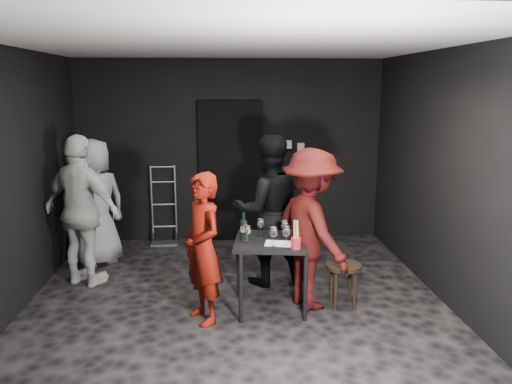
{
  "coord_description": "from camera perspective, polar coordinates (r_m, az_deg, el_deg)",
  "views": [
    {
      "loc": [
        -0.14,
        -4.92,
        2.3
      ],
      "look_at": [
        0.22,
        0.25,
        1.2
      ],
      "focal_mm": 35.0,
      "sensor_mm": 36.0,
      "label": 1
    }
  ],
  "objects": [
    {
      "name": "bystander_grey",
      "position": [
        6.75,
        -17.95,
        -0.45
      ],
      "size": [
        1.01,
        0.94,
        1.83
      ],
      "primitive_type": "imported",
      "rotation": [
        0.0,
        0.0,
        3.81
      ],
      "color": "gray",
      "rests_on": "floor"
    },
    {
      "name": "breadstick_cup",
      "position": [
        4.87,
        4.6,
        -4.92
      ],
      "size": [
        0.1,
        0.1,
        0.31
      ],
      "rotation": [
        0.0,
        0.0,
        -0.13
      ],
      "color": "maroon",
      "rests_on": "tasting_table"
    },
    {
      "name": "wine_glass_b",
      "position": [
        5.16,
        -1.37,
        -4.25
      ],
      "size": [
        0.09,
        0.09,
        0.22
      ],
      "primitive_type": null,
      "rotation": [
        0.0,
        0.0,
        0.16
      ],
      "color": "white",
      "rests_on": "tasting_table"
    },
    {
      "name": "tasting_mat",
      "position": [
        5.04,
        2.77,
        -5.91
      ],
      "size": [
        0.33,
        0.26,
        0.0
      ],
      "primitive_type": "cube",
      "rotation": [
        0.0,
        0.0,
        -0.2
      ],
      "color": "white",
      "rests_on": "tasting_table"
    },
    {
      "name": "ceiling",
      "position": [
        4.94,
        -2.5,
        16.62
      ],
      "size": [
        4.5,
        5.0,
        0.02
      ],
      "primitive_type": "cube",
      "color": "silver",
      "rests_on": "ground"
    },
    {
      "name": "wine_glass_c",
      "position": [
        5.26,
        0.53,
        -3.98
      ],
      "size": [
        0.09,
        0.09,
        0.2
      ],
      "primitive_type": null,
      "rotation": [
        0.0,
        0.0,
        -0.2
      ],
      "color": "white",
      "rests_on": "tasting_table"
    },
    {
      "name": "hand_truck",
      "position": [
        7.59,
        -10.41,
        -4.17
      ],
      "size": [
        0.39,
        0.33,
        1.17
      ],
      "rotation": [
        0.0,
        0.0,
        0.0
      ],
      "color": "#B2B2B7",
      "rests_on": "floor"
    },
    {
      "name": "wall_back",
      "position": [
        7.48,
        -2.93,
        4.68
      ],
      "size": [
        4.5,
        0.04,
        2.7
      ],
      "primitive_type": "cube",
      "color": "black",
      "rests_on": "ground"
    },
    {
      "name": "stool",
      "position": [
        5.4,
        9.96,
        -9.01
      ],
      "size": [
        0.37,
        0.37,
        0.47
      ],
      "rotation": [
        0.0,
        0.0,
        0.37
      ],
      "color": "black",
      "rests_on": "floor"
    },
    {
      "name": "wall_left",
      "position": [
        5.44,
        -26.78,
        0.62
      ],
      "size": [
        0.04,
        5.0,
        2.7
      ],
      "primitive_type": "cube",
      "color": "black",
      "rests_on": "ground"
    },
    {
      "name": "wine_glass_f",
      "position": [
        5.18,
        3.3,
        -4.22
      ],
      "size": [
        0.09,
        0.09,
        0.21
      ],
      "primitive_type": null,
      "rotation": [
        0.0,
        0.0,
        0.16
      ],
      "color": "white",
      "rests_on": "tasting_table"
    },
    {
      "name": "woman_black",
      "position": [
        5.79,
        1.47,
        -0.61
      ],
      "size": [
        1.07,
        0.68,
        2.08
      ],
      "primitive_type": "imported",
      "rotation": [
        0.0,
        0.0,
        3.27
      ],
      "color": "black",
      "rests_on": "floor"
    },
    {
      "name": "doorway",
      "position": [
        7.47,
        -2.9,
        2.34
      ],
      "size": [
        0.95,
        0.1,
        2.1
      ],
      "primitive_type": "cube",
      "color": "black",
      "rests_on": "ground"
    },
    {
      "name": "wine_glass_a",
      "position": [
        5.04,
        -0.97,
        -4.74
      ],
      "size": [
        0.1,
        0.1,
        0.2
      ],
      "primitive_type": null,
      "rotation": [
        0.0,
        0.0,
        -0.36
      ],
      "color": "white",
      "rests_on": "tasting_table"
    },
    {
      "name": "wine_bottle",
      "position": [
        5.16,
        -1.42,
        -4.22
      ],
      "size": [
        0.07,
        0.07,
        0.28
      ],
      "rotation": [
        0.0,
        0.0,
        -0.12
      ],
      "color": "black",
      "rests_on": "tasting_table"
    },
    {
      "name": "tasting_table",
      "position": [
        5.2,
        1.64,
        -6.52
      ],
      "size": [
        0.72,
        0.72,
        0.75
      ],
      "rotation": [
        0.0,
        0.0,
        -0.13
      ],
      "color": "black",
      "rests_on": "floor"
    },
    {
      "name": "wall_right",
      "position": [
        5.55,
        21.54,
        1.29
      ],
      "size": [
        0.04,
        5.0,
        2.7
      ],
      "primitive_type": "cube",
      "color": "black",
      "rests_on": "ground"
    },
    {
      "name": "wine_glass_e",
      "position": [
        4.96,
        3.5,
        -4.93
      ],
      "size": [
        0.1,
        0.1,
        0.22
      ],
      "primitive_type": null,
      "rotation": [
        0.0,
        0.0,
        -0.29
      ],
      "color": "white",
      "rests_on": "tasting_table"
    },
    {
      "name": "wall_front",
      "position": [
        2.61,
        -0.68,
        -9.43
      ],
      "size": [
        4.5,
        0.04,
        2.7
      ],
      "primitive_type": "cube",
      "color": "black",
      "rests_on": "ground"
    },
    {
      "name": "wallbox_upper",
      "position": [
        7.49,
        3.62,
        5.45
      ],
      "size": [
        0.12,
        0.06,
        0.12
      ],
      "primitive_type": "cube",
      "color": "#B7B7B2",
      "rests_on": "wall_back"
    },
    {
      "name": "floor",
      "position": [
        5.43,
        -2.23,
        -13.07
      ],
      "size": [
        4.5,
        5.0,
        0.02
      ],
      "primitive_type": "cube",
      "color": "black",
      "rests_on": "ground"
    },
    {
      "name": "reserved_card",
      "position": [
        5.15,
        4.8,
        -5.0
      ],
      "size": [
        0.11,
        0.15,
        0.1
      ],
      "primitive_type": null,
      "rotation": [
        0.0,
        0.0,
        -0.3
      ],
      "color": "white",
      "rests_on": "tasting_table"
    },
    {
      "name": "wallbox_lower",
      "position": [
        7.52,
        5.13,
        5.07
      ],
      "size": [
        0.1,
        0.06,
        0.14
      ],
      "primitive_type": "cube",
      "color": "#B7B7B2",
      "rests_on": "wall_back"
    },
    {
      "name": "man_maroon",
      "position": [
        5.2,
        6.36,
        -3.14
      ],
      "size": [
        1.02,
        1.35,
        1.9
      ],
      "primitive_type": "imported",
      "rotation": [
        0.0,
        0.0,
        1.99
      ],
      "color": "#370908",
      "rests_on": "floor"
    },
    {
      "name": "server_red",
      "position": [
        4.92,
        -6.1,
        -6.42
      ],
      "size": [
        0.58,
        0.65,
        1.51
      ],
      "primitive_type": "imported",
      "rotation": [
        0.0,
        0.0,
        -1.08
      ],
      "color": "maroon",
      "rests_on": "floor"
    },
    {
      "name": "bystander_cream",
      "position": [
        6.06,
        -19.36,
        -0.6
      ],
      "size": [
        1.36,
        1.09,
        2.1
      ],
      "primitive_type": "imported",
      "rotation": [
        0.0,
        0.0,
        2.67
      ],
      "color": "silver",
      "rests_on": "floor"
    },
    {
      "name": "wine_glass_d",
      "position": [
        4.94,
        2.03,
        -5.0
      ],
      "size": [
        0.1,
        0.1,
        0.22
      ],
      "primitive_type": null,
      "rotation": [
        0.0,
        0.0,
        0.24
      ],
      "color": "white",
      "rests_on": "tasting_table"
    }
  ]
}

